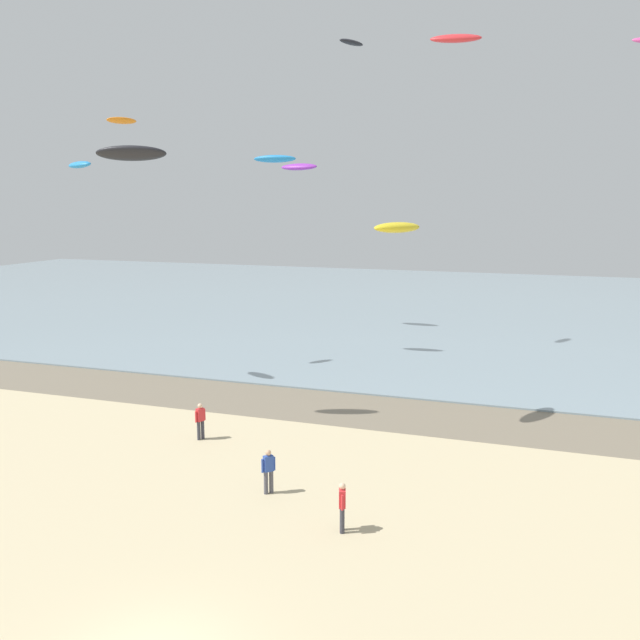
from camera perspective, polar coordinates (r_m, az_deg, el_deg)
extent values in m
cube|color=#7A6D59|center=(36.69, 4.63, -7.51)|extent=(120.00, 5.82, 0.01)
cube|color=#7F939E|center=(73.17, 12.20, 1.03)|extent=(160.00, 70.00, 0.10)
cylinder|color=#383842|center=(23.95, 1.83, -16.09)|extent=(0.16, 0.16, 0.88)
cylinder|color=#383842|center=(24.14, 1.82, -15.87)|extent=(0.16, 0.16, 0.88)
cube|color=red|center=(23.73, 1.83, -14.37)|extent=(0.32, 0.41, 0.60)
sphere|color=beige|center=(23.56, 1.84, -13.44)|extent=(0.22, 0.22, 0.22)
cylinder|color=red|center=(23.54, 1.84, -14.72)|extent=(0.09, 0.09, 0.52)
cylinder|color=red|center=(23.97, 1.83, -14.25)|extent=(0.09, 0.09, 0.52)
cylinder|color=#4C4C56|center=(26.95, -4.01, -13.06)|extent=(0.16, 0.16, 0.88)
cylinder|color=#4C4C56|center=(26.87, -4.45, -13.14)|extent=(0.16, 0.16, 0.88)
cube|color=#2D4CA5|center=(26.63, -4.25, -11.63)|extent=(0.40, 0.41, 0.60)
sphere|color=tan|center=(26.48, -4.26, -10.78)|extent=(0.22, 0.22, 0.22)
cylinder|color=#2D4CA5|center=(26.74, -3.77, -11.65)|extent=(0.09, 0.09, 0.52)
cylinder|color=#2D4CA5|center=(26.56, -4.73, -11.81)|extent=(0.09, 0.09, 0.52)
cylinder|color=#383842|center=(32.86, -9.90, -8.91)|extent=(0.16, 0.16, 0.88)
cylinder|color=#383842|center=(32.98, -9.59, -8.83)|extent=(0.16, 0.16, 0.88)
cube|color=red|center=(32.69, -9.78, -7.64)|extent=(0.35, 0.42, 0.60)
sphere|color=beige|center=(32.57, -9.80, -6.94)|extent=(0.22, 0.22, 0.22)
cylinder|color=red|center=(32.57, -10.12, -7.81)|extent=(0.09, 0.09, 0.52)
cylinder|color=red|center=(32.84, -9.44, -7.64)|extent=(0.09, 0.09, 0.52)
ellipsoid|color=yellow|center=(33.22, 6.35, 7.54)|extent=(2.32, 3.21, 0.54)
ellipsoid|color=black|center=(51.50, 2.59, 21.76)|extent=(1.69, 2.38, 0.50)
ellipsoid|color=#2384D1|center=(48.18, -3.73, 13.03)|extent=(3.03, 1.22, 0.63)
ellipsoid|color=orange|center=(45.87, -15.94, 15.43)|extent=(1.62, 1.94, 0.54)
ellipsoid|color=purple|center=(58.62, -1.73, 12.42)|extent=(3.35, 1.48, 0.78)
ellipsoid|color=red|center=(38.99, 11.06, 21.69)|extent=(2.74, 1.37, 0.66)
ellipsoid|color=#2384D1|center=(42.85, -19.09, 11.93)|extent=(2.46, 1.76, 0.54)
ellipsoid|color=black|center=(34.47, -15.21, 13.04)|extent=(3.51, 2.20, 0.97)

